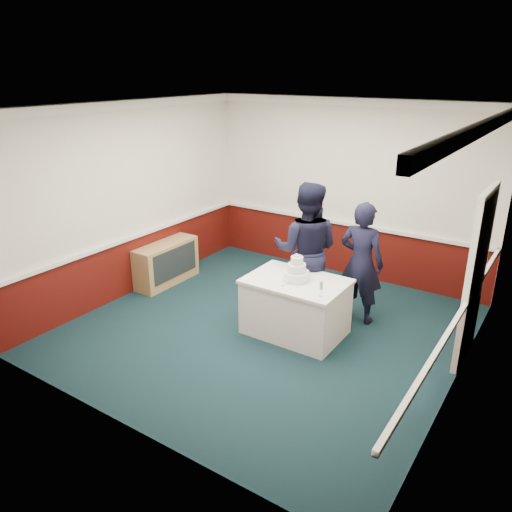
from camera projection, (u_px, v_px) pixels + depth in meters
The scene contains 9 objects.
ground at pixel (266, 328), 7.01m from camera, with size 5.00×5.00×0.00m, color #12292C.
room_shell at pixel (297, 183), 6.74m from camera, with size 5.00×5.00×3.00m.
sideboard at pixel (167, 263), 8.40m from camera, with size 0.41×1.20×0.70m.
cake_table at pixel (296, 306), 6.77m from camera, with size 1.32×0.92×0.79m.
wedding_cake at pixel (297, 272), 6.59m from camera, with size 0.35×0.35×0.36m.
cake_knife at pixel (287, 284), 6.49m from camera, with size 0.01×0.22×0.01m, color silver.
champagne_flute at pixel (321, 286), 6.10m from camera, with size 0.05×0.05×0.21m.
person_man at pixel (306, 250), 7.12m from camera, with size 0.96×0.75×1.98m, color black.
person_woman at pixel (361, 263), 6.97m from camera, with size 0.64×0.42×1.76m, color black.
Camera 1 is at (3.30, -5.24, 3.44)m, focal length 35.00 mm.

